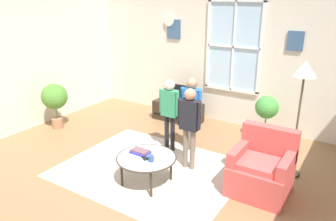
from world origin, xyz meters
The scene contains 18 objects.
ground_plane centered at (0.00, 0.00, -0.01)m, with size 6.87×6.05×0.02m, color olive.
back_wall centered at (0.00, 2.78, 1.32)m, with size 6.27×0.17×2.62m.
side_wall_left centered at (-3.20, 0.00, 1.31)m, with size 0.12×5.45×2.62m.
area_rug centered at (-0.10, 0.21, 0.00)m, with size 2.66×2.14×0.01m, color #C6B29E.
tv_stand centered at (-0.83, 2.26, 0.20)m, with size 1.05×0.44×0.41m.
television centered at (-0.83, 2.25, 0.61)m, with size 0.55×0.08×0.39m.
armchair centered at (1.51, 0.55, 0.33)m, with size 0.76×0.74×0.87m.
coffee_table centered at (0.07, -0.12, 0.39)m, with size 0.86×0.86×0.42m.
book_stack centered at (-0.08, -0.07, 0.44)m, with size 0.28×0.18×0.05m.
cup centered at (0.19, -0.18, 0.46)m, with size 0.08×0.08×0.09m, color #334C8C.
remote_near_books centered at (0.12, -0.15, 0.42)m, with size 0.04×0.14×0.02m, color black.
remote_near_cup centered at (0.04, -0.11, 0.42)m, with size 0.04×0.14×0.02m, color black.
person_black_shirt centered at (0.36, 0.58, 0.81)m, with size 0.39×0.18×1.29m.
person_blue_shirt centered at (0.09, 1.13, 0.81)m, with size 0.39×0.18×1.29m.
person_green_shirt centered at (-0.22, 0.95, 0.79)m, with size 0.38×0.17×1.26m.
potted_plant_by_window centered at (1.04, 2.26, 0.51)m, with size 0.42×0.42×0.85m.
potted_plant_corner centered at (-2.69, 0.59, 0.62)m, with size 0.51×0.51×0.92m.
floor_lamp centered at (1.76, 1.24, 1.45)m, with size 0.32×0.32×1.73m.
Camera 1 is at (2.53, -3.43, 2.57)m, focal length 35.03 mm.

